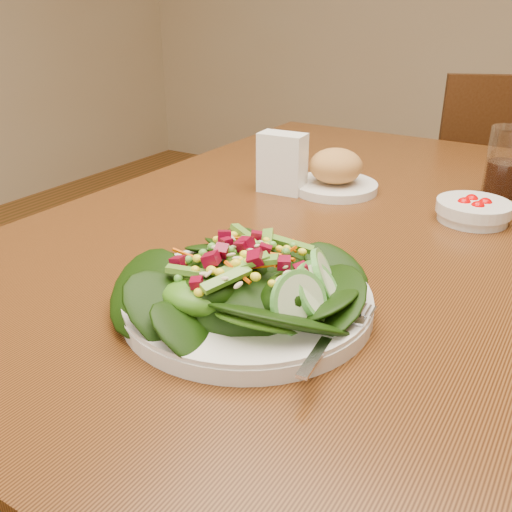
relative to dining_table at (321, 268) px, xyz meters
The scene contains 7 objects.
dining_table is the anchor object (origin of this frame).
chair_far 1.06m from the dining_table, 84.34° to the left, with size 0.55×0.55×0.90m.
salad_plate 0.38m from the dining_table, 78.38° to the right, with size 0.31×0.31×0.09m.
bread_plate 0.21m from the dining_table, 107.85° to the left, with size 0.17×0.17×0.09m.
tomato_bowl 0.28m from the dining_table, 27.61° to the left, with size 0.13×0.13×0.04m.
drinking_glass 0.42m from the dining_table, 50.73° to the left, with size 0.08×0.08×0.13m.
napkin_holder 0.23m from the dining_table, 147.74° to the left, with size 0.09×0.06×0.12m.
Camera 1 is at (0.40, -0.87, 1.11)m, focal length 40.00 mm.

